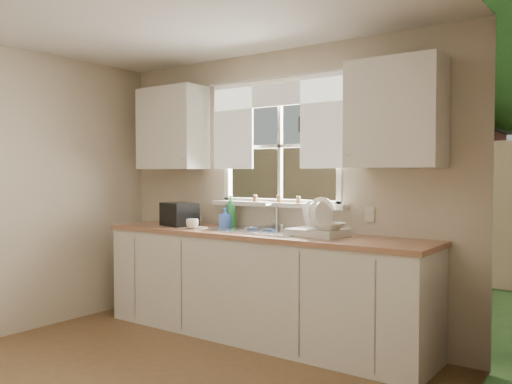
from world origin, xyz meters
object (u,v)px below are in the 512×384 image
Objects in this scene: soap_bottle_a at (231,211)px; cup at (192,224)px; dish_rack at (318,228)px; black_appliance at (180,214)px.

soap_bottle_a is 0.39m from cup.
cup is (-1.19, -0.17, -0.02)m from dish_rack.
dish_rack reaches higher than cup.
black_appliance is (-0.28, 0.13, 0.07)m from cup.
dish_rack is at bearing 13.85° from soap_bottle_a.
black_appliance reaches higher than cup.
soap_bottle_a reaches higher than cup.
dish_rack is 1.20m from cup.
soap_bottle_a is at bearing 41.68° from cup.
cup is at bearing -93.79° from soap_bottle_a.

